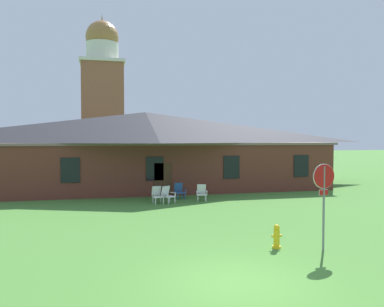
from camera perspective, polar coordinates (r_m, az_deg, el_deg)
name	(u,v)px	position (r m, az deg, el deg)	size (l,w,h in m)	color
ground_plane	(237,283)	(10.17, 6.68, -18.62)	(200.00, 200.00, 0.00)	#477F33
brick_building	(146,149)	(28.97, -6.95, 0.69)	(26.35, 10.40, 5.63)	brown
dome_tower	(103,99)	(47.55, -13.19, 7.99)	(5.18, 5.18, 18.60)	#93563D
stop_sign	(324,189)	(12.98, 19.09, -5.04)	(0.80, 0.12, 2.82)	slate
lawn_chair_by_porch	(157,195)	(21.59, -5.19, -6.12)	(0.72, 0.76, 0.96)	silver
lawn_chair_near_door	(168,194)	(21.63, -3.66, -6.10)	(0.83, 0.86, 0.96)	white
lawn_chair_left_end	(179,191)	(23.18, -1.90, -5.54)	(0.71, 0.74, 0.96)	#2D5693
lawn_chair_middle	(202,192)	(22.41, 1.45, -5.81)	(0.72, 0.77, 0.96)	silver
fire_hydrant	(277,237)	(13.19, 12.52, -12.06)	(0.36, 0.28, 0.79)	gold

